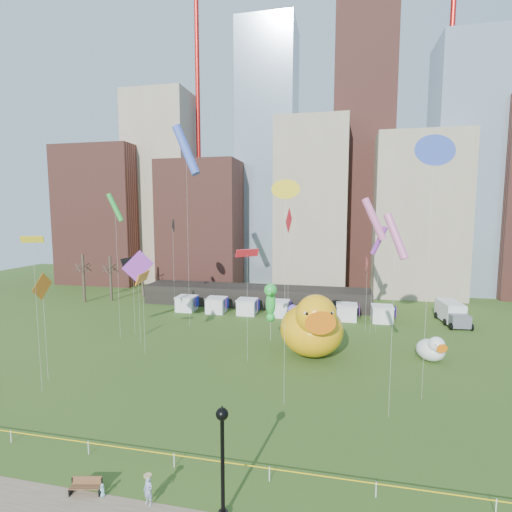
% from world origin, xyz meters
% --- Properties ---
extents(ground, '(160.00, 160.00, 0.00)m').
position_xyz_m(ground, '(0.00, 0.00, 0.00)').
color(ground, '#2F4E18').
rests_on(ground, ground).
extents(skyline, '(101.00, 23.00, 68.00)m').
position_xyz_m(skyline, '(2.25, 61.06, 21.44)').
color(skyline, brown).
rests_on(skyline, ground).
extents(crane_left, '(23.00, 1.00, 76.00)m').
position_xyz_m(crane_left, '(-21.11, 64.00, 46.90)').
color(crane_left, red).
rests_on(crane_left, ground).
extents(crane_right, '(23.00, 1.00, 76.00)m').
position_xyz_m(crane_right, '(30.89, 64.00, 46.90)').
color(crane_right, red).
rests_on(crane_right, ground).
extents(pavilion, '(38.00, 6.00, 3.20)m').
position_xyz_m(pavilion, '(-4.00, 42.00, 1.60)').
color(pavilion, black).
rests_on(pavilion, ground).
extents(vendor_tents, '(33.24, 2.80, 2.40)m').
position_xyz_m(vendor_tents, '(1.02, 36.00, 1.11)').
color(vendor_tents, white).
rests_on(vendor_tents, ground).
extents(bare_trees, '(8.44, 6.44, 8.50)m').
position_xyz_m(bare_trees, '(-30.17, 40.54, 4.01)').
color(bare_trees, '#382B21').
rests_on(bare_trees, ground).
extents(caution_tape, '(50.00, 0.06, 0.90)m').
position_xyz_m(caution_tape, '(0.00, 0.00, 0.68)').
color(caution_tape, white).
rests_on(caution_tape, ground).
extents(big_duck, '(8.67, 10.23, 7.29)m').
position_xyz_m(big_duck, '(7.05, 20.51, 3.35)').
color(big_duck, '#FFAC0D').
rests_on(big_duck, ground).
extents(small_duck, '(3.68, 4.14, 2.90)m').
position_xyz_m(small_duck, '(19.55, 21.75, 1.33)').
color(small_duck, white).
rests_on(small_duck, ground).
extents(seahorse_green, '(1.63, 2.03, 7.16)m').
position_xyz_m(seahorse_green, '(1.70, 24.51, 5.21)').
color(seahorse_green, silver).
rests_on(seahorse_green, ground).
extents(seahorse_purple, '(1.39, 1.64, 5.27)m').
position_xyz_m(seahorse_purple, '(4.68, 22.14, 3.78)').
color(seahorse_purple, silver).
rests_on(seahorse_purple, ground).
extents(park_bench, '(1.79, 0.90, 0.88)m').
position_xyz_m(park_bench, '(-3.91, -3.12, 0.48)').
color(park_bench, brown).
rests_on(park_bench, footpath).
extents(lamppost, '(0.64, 0.64, 6.14)m').
position_xyz_m(lamppost, '(4.15, -3.20, 3.75)').
color(lamppost, black).
rests_on(lamppost, footpath).
extents(box_truck, '(3.34, 7.18, 2.95)m').
position_xyz_m(box_truck, '(25.60, 37.50, 1.52)').
color(box_truck, silver).
rests_on(box_truck, ground).
extents(woman, '(0.69, 0.56, 1.64)m').
position_xyz_m(woman, '(-0.05, -3.20, 0.84)').
color(woman, silver).
rests_on(woman, footpath).
extents(toddler, '(0.31, 0.27, 0.75)m').
position_xyz_m(toddler, '(-2.83, -3.20, 0.40)').
color(toddler, white).
rests_on(toddler, footpath).
extents(kite_0, '(1.16, 2.96, 16.33)m').
position_xyz_m(kite_0, '(3.73, 25.25, 14.57)').
color(kite_0, silver).
rests_on(kite_0, ground).
extents(kite_1, '(1.98, 1.62, 15.69)m').
position_xyz_m(kite_1, '(13.71, 8.88, 13.96)').
color(kite_1, silver).
rests_on(kite_1, ground).
extents(kite_2, '(0.98, 4.16, 10.08)m').
position_xyz_m(kite_2, '(-15.93, 23.36, 9.44)').
color(kite_2, silver).
rests_on(kite_2, ground).
extents(kite_4, '(1.50, 0.22, 18.24)m').
position_xyz_m(kite_4, '(5.54, 9.28, 17.40)').
color(kite_4, silver).
rests_on(kite_4, ground).
extents(kite_5, '(2.36, 1.20, 21.79)m').
position_xyz_m(kite_5, '(16.84, 12.68, 20.55)').
color(kite_5, silver).
rests_on(kite_5, ground).
extents(kite_6, '(1.20, 3.73, 9.25)m').
position_xyz_m(kite_6, '(-11.11, 17.02, 8.66)').
color(kite_6, silver).
rests_on(kite_6, ground).
extents(kite_7, '(3.56, 1.31, 11.28)m').
position_xyz_m(kite_7, '(-13.63, 20.58, 9.34)').
color(kite_7, silver).
rests_on(kite_7, ground).
extents(kite_8, '(0.25, 1.93, 10.15)m').
position_xyz_m(kite_8, '(13.30, 30.21, 9.17)').
color(kite_8, silver).
rests_on(kite_8, ground).
extents(kite_9, '(3.36, 1.50, 17.65)m').
position_xyz_m(kite_9, '(13.92, 30.26, 14.88)').
color(kite_9, silver).
rests_on(kite_9, ground).
extents(kite_10, '(1.22, 1.87, 14.78)m').
position_xyz_m(kite_10, '(-14.59, 32.74, 13.75)').
color(kite_10, silver).
rests_on(kite_10, ground).
extents(kite_11, '(2.11, 0.85, 18.06)m').
position_xyz_m(kite_11, '(-17.02, 21.69, 16.28)').
color(kite_11, silver).
rests_on(kite_11, ground).
extents(kite_12, '(1.82, 0.89, 13.75)m').
position_xyz_m(kite_12, '(-15.62, 6.95, 13.28)').
color(kite_12, silver).
rests_on(kite_12, ground).
extents(kite_13, '(4.13, 1.91, 27.29)m').
position_xyz_m(kite_13, '(-10.35, 28.17, 23.89)').
color(kite_13, silver).
rests_on(kite_13, ground).
extents(kite_14, '(0.04, 2.50, 10.25)m').
position_xyz_m(kite_14, '(-16.76, 9.02, 8.88)').
color(kite_14, silver).
rests_on(kite_14, ground).
extents(kite_15, '(2.24, 1.66, 14.02)m').
position_xyz_m(kite_15, '(14.67, 30.69, 12.13)').
color(kite_15, silver).
rests_on(kite_15, ground).
extents(kite_16, '(2.17, 2.07, 11.97)m').
position_xyz_m(kite_16, '(0.45, 17.61, 11.50)').
color(kite_16, silver).
rests_on(kite_16, ground).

